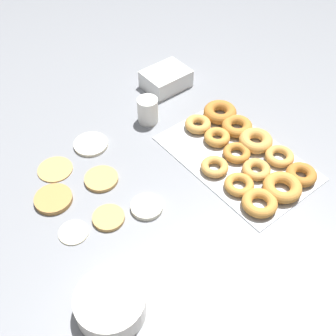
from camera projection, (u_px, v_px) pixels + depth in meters
The scene contains 12 objects.
ground_plane at pixel (129, 177), 1.25m from camera, with size 3.00×3.00×0.00m, color gray.
pancake_0 at pixel (101, 179), 1.24m from camera, with size 0.10×0.10×0.01m, color tan.
pancake_1 at pixel (55, 169), 1.27m from camera, with size 0.11×0.11×0.01m, color tan.
pancake_2 at pixel (53, 199), 1.19m from camera, with size 0.11×0.11×0.01m, color #B27F42.
pancake_3 at pixel (73, 232), 1.12m from camera, with size 0.08×0.08×0.01m, color beige.
pancake_4 at pixel (109, 218), 1.15m from camera, with size 0.09×0.09×0.01m, color tan.
pancake_5 at pixel (147, 207), 1.17m from camera, with size 0.09×0.09×0.01m, color silver.
pancake_6 at pixel (91, 144), 1.34m from camera, with size 0.11×0.11×0.01m, color beige.
donut_tray at pixel (245, 154), 1.30m from camera, with size 0.47×0.30×0.04m.
batter_bowl at pixel (111, 304), 0.95m from camera, with size 0.16×0.16×0.06m.
container_stack at pixel (166, 79), 1.54m from camera, with size 0.12×0.16×0.07m.
paper_cup at pixel (148, 110), 1.40m from camera, with size 0.07×0.07×0.09m.
Camera 1 is at (-0.72, 0.43, 0.94)m, focal length 45.00 mm.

